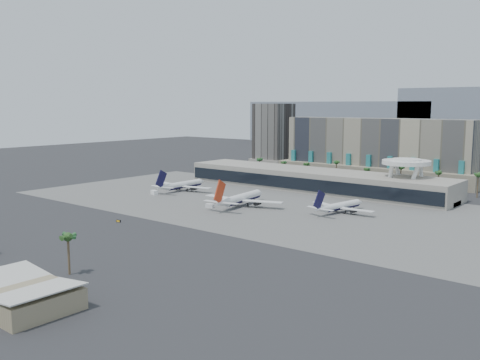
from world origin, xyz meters
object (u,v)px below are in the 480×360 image
Objects in this scene: airliner_left at (182,185)px; taxiway_sign at (118,221)px; service_vehicle_b at (210,206)px; airliner_centre at (241,198)px; service_vehicle_a at (154,193)px; airliner_right at (340,206)px.

taxiway_sign is at bearing -64.51° from airliner_left.
airliner_centre is at bearing 45.00° from service_vehicle_b.
service_vehicle_a is 52.10m from service_vehicle_b.
airliner_left is 105.16m from airliner_right.
service_vehicle_b is at bearing -32.20° from airliner_left.
service_vehicle_b is at bearing 7.62° from service_vehicle_a.
service_vehicle_a reaches higher than service_vehicle_b.
airliner_left is at bearing 104.73° from taxiway_sign.
service_vehicle_a is 1.26× the size of service_vehicle_b.
airliner_left is at bearing 100.57° from service_vehicle_a.
airliner_centre is (58.03, -15.54, 0.43)m from airliner_left.
airliner_centre is 50.22m from airliner_right.
taxiway_sign is (40.39, -78.86, -3.07)m from airliner_left.
airliner_centre reaches higher than airliner_right.
service_vehicle_b is 1.68× the size of taxiway_sign.
airliner_right reaches higher than taxiway_sign.
airliner_left reaches higher than service_vehicle_a.
airliner_left is 0.90× the size of airliner_centre.
service_vehicle_b is (48.98, -28.94, -2.58)m from airliner_left.
service_vehicle_a is at bearing 176.29° from airliner_centre.
airliner_left is 20.46m from service_vehicle_a.
taxiway_sign is at bearing -119.40° from airliner_right.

